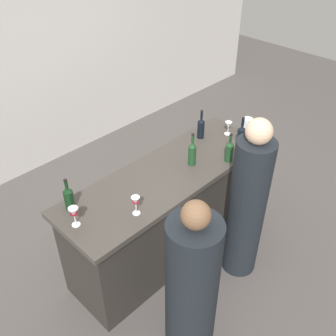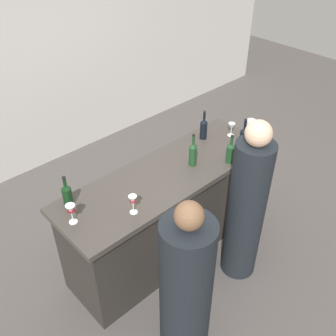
{
  "view_description": "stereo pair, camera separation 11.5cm",
  "coord_description": "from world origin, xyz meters",
  "px_view_note": "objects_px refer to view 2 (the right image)",
  "views": [
    {
      "loc": [
        -1.89,
        -1.86,
        2.96
      ],
      "look_at": [
        0.0,
        0.0,
        1.0
      ],
      "focal_mm": 41.43,
      "sensor_mm": 36.0,
      "label": 1
    },
    {
      "loc": [
        -1.8,
        -1.94,
        2.96
      ],
      "look_at": [
        0.0,
        0.0,
        1.0
      ],
      "focal_mm": 41.43,
      "sensor_mm": 36.0,
      "label": 2
    }
  ],
  "objects_px": {
    "wine_glass_near_right": "(71,210)",
    "person_left_guest": "(186,287)",
    "wine_bottle_leftmost_dark_green": "(67,195)",
    "wine_glass_near_center": "(232,127)",
    "wine_bottle_rightmost_near_black": "(244,137)",
    "wine_glass_near_left": "(133,201)",
    "wine_bottle_second_left_olive_green": "(193,154)",
    "person_center_guest": "(246,209)",
    "wine_bottle_second_right_near_black": "(204,128)",
    "water_pitcher": "(250,130)",
    "wine_bottle_center_olive_green": "(230,152)"
  },
  "relations": [
    {
      "from": "wine_bottle_second_right_near_black",
      "to": "wine_glass_near_center",
      "type": "xyz_separation_m",
      "value": [
        0.24,
        -0.15,
        -0.02
      ]
    },
    {
      "from": "wine_bottle_center_olive_green",
      "to": "person_center_guest",
      "type": "bearing_deg",
      "value": -116.83
    },
    {
      "from": "wine_bottle_rightmost_near_black",
      "to": "wine_glass_near_left",
      "type": "bearing_deg",
      "value": 179.68
    },
    {
      "from": "wine_bottle_second_right_near_black",
      "to": "wine_glass_near_right",
      "type": "xyz_separation_m",
      "value": [
        -1.55,
        -0.14,
        0.0
      ]
    },
    {
      "from": "wine_bottle_rightmost_near_black",
      "to": "wine_glass_near_right",
      "type": "bearing_deg",
      "value": 172.27
    },
    {
      "from": "wine_bottle_rightmost_near_black",
      "to": "water_pitcher",
      "type": "height_order",
      "value": "wine_bottle_rightmost_near_black"
    },
    {
      "from": "wine_glass_near_left",
      "to": "wine_glass_near_right",
      "type": "xyz_separation_m",
      "value": [
        -0.39,
        0.22,
        0.0
      ]
    },
    {
      "from": "wine_bottle_second_left_olive_green",
      "to": "wine_bottle_center_olive_green",
      "type": "bearing_deg",
      "value": -36.1
    },
    {
      "from": "wine_glass_near_right",
      "to": "person_center_guest",
      "type": "height_order",
      "value": "person_center_guest"
    },
    {
      "from": "wine_bottle_second_left_olive_green",
      "to": "water_pitcher",
      "type": "distance_m",
      "value": 0.69
    },
    {
      "from": "wine_glass_near_center",
      "to": "wine_bottle_leftmost_dark_green",
      "type": "bearing_deg",
      "value": 173.53
    },
    {
      "from": "wine_glass_near_right",
      "to": "person_center_guest",
      "type": "xyz_separation_m",
      "value": [
        1.24,
        -0.66,
        -0.32
      ]
    },
    {
      "from": "wine_bottle_second_left_olive_green",
      "to": "wine_bottle_second_right_near_black",
      "type": "height_order",
      "value": "wine_bottle_second_left_olive_green"
    },
    {
      "from": "wine_bottle_center_olive_green",
      "to": "wine_glass_near_left",
      "type": "relative_size",
      "value": 1.72
    },
    {
      "from": "wine_bottle_rightmost_near_black",
      "to": "wine_glass_near_right",
      "type": "height_order",
      "value": "wine_bottle_rightmost_near_black"
    },
    {
      "from": "wine_glass_near_left",
      "to": "person_center_guest",
      "type": "xyz_separation_m",
      "value": [
        0.85,
        -0.43,
        -0.32
      ]
    },
    {
      "from": "wine_bottle_leftmost_dark_green",
      "to": "person_left_guest",
      "type": "relative_size",
      "value": 0.19
    },
    {
      "from": "wine_bottle_second_left_olive_green",
      "to": "wine_bottle_second_right_near_black",
      "type": "xyz_separation_m",
      "value": [
        0.39,
        0.24,
        -0.01
      ]
    },
    {
      "from": "wine_bottle_center_olive_green",
      "to": "wine_glass_near_right",
      "type": "xyz_separation_m",
      "value": [
        -1.43,
        0.29,
        0.01
      ]
    },
    {
      "from": "wine_bottle_second_left_olive_green",
      "to": "person_center_guest",
      "type": "height_order",
      "value": "person_center_guest"
    },
    {
      "from": "wine_bottle_second_right_near_black",
      "to": "person_center_guest",
      "type": "height_order",
      "value": "person_center_guest"
    },
    {
      "from": "wine_glass_near_right",
      "to": "person_left_guest",
      "type": "height_order",
      "value": "person_left_guest"
    },
    {
      "from": "wine_bottle_second_right_near_black",
      "to": "wine_glass_near_right",
      "type": "relative_size",
      "value": 1.81
    },
    {
      "from": "person_left_guest",
      "to": "water_pitcher",
      "type": "bearing_deg",
      "value": -50.87
    },
    {
      "from": "wine_bottle_center_olive_green",
      "to": "wine_bottle_second_right_near_black",
      "type": "distance_m",
      "value": 0.45
    },
    {
      "from": "wine_glass_near_left",
      "to": "wine_glass_near_center",
      "type": "relative_size",
      "value": 1.19
    },
    {
      "from": "wine_bottle_leftmost_dark_green",
      "to": "water_pitcher",
      "type": "relative_size",
      "value": 1.26
    },
    {
      "from": "wine_bottle_second_right_near_black",
      "to": "wine_glass_near_left",
      "type": "height_order",
      "value": "wine_bottle_second_right_near_black"
    },
    {
      "from": "wine_bottle_second_left_olive_green",
      "to": "wine_bottle_center_olive_green",
      "type": "distance_m",
      "value": 0.34
    },
    {
      "from": "wine_bottle_leftmost_dark_green",
      "to": "wine_glass_near_right",
      "type": "bearing_deg",
      "value": -112.72
    },
    {
      "from": "wine_bottle_center_olive_green",
      "to": "person_center_guest",
      "type": "height_order",
      "value": "person_center_guest"
    },
    {
      "from": "wine_glass_near_center",
      "to": "wine_glass_near_right",
      "type": "distance_m",
      "value": 1.79
    },
    {
      "from": "wine_bottle_second_left_olive_green",
      "to": "wine_glass_near_left",
      "type": "xyz_separation_m",
      "value": [
        -0.77,
        -0.13,
        -0.0
      ]
    },
    {
      "from": "wine_bottle_leftmost_dark_green",
      "to": "wine_bottle_second_left_olive_green",
      "type": "xyz_separation_m",
      "value": [
        1.08,
        -0.28,
        0.01
      ]
    },
    {
      "from": "wine_bottle_rightmost_near_black",
      "to": "person_center_guest",
      "type": "height_order",
      "value": "person_center_guest"
    },
    {
      "from": "wine_bottle_second_right_near_black",
      "to": "wine_glass_near_right",
      "type": "distance_m",
      "value": 1.56
    },
    {
      "from": "wine_glass_near_left",
      "to": "person_left_guest",
      "type": "height_order",
      "value": "person_left_guest"
    },
    {
      "from": "wine_glass_near_right",
      "to": "person_left_guest",
      "type": "xyz_separation_m",
      "value": [
        0.37,
        -0.82,
        -0.41
      ]
    },
    {
      "from": "person_left_guest",
      "to": "wine_bottle_leftmost_dark_green",
      "type": "bearing_deg",
      "value": 32.05
    },
    {
      "from": "water_pitcher",
      "to": "wine_bottle_rightmost_near_black",
      "type": "bearing_deg",
      "value": -164.39
    },
    {
      "from": "person_center_guest",
      "to": "wine_bottle_rightmost_near_black",
      "type": "bearing_deg",
      "value": -24.6
    },
    {
      "from": "wine_bottle_second_left_olive_green",
      "to": "person_left_guest",
      "type": "xyz_separation_m",
      "value": [
        -0.79,
        -0.72,
        -0.41
      ]
    },
    {
      "from": "wine_glass_near_right",
      "to": "water_pitcher",
      "type": "xyz_separation_m",
      "value": [
        1.85,
        -0.19,
        -0.01
      ]
    },
    {
      "from": "wine_glass_near_left",
      "to": "person_center_guest",
      "type": "height_order",
      "value": "person_center_guest"
    },
    {
      "from": "wine_glass_near_center",
      "to": "water_pitcher",
      "type": "xyz_separation_m",
      "value": [
        0.06,
        -0.18,
        0.01
      ]
    },
    {
      "from": "wine_bottle_center_olive_green",
      "to": "wine_glass_near_right",
      "type": "bearing_deg",
      "value": 168.43
    },
    {
      "from": "wine_bottle_leftmost_dark_green",
      "to": "wine_glass_near_center",
      "type": "xyz_separation_m",
      "value": [
        1.71,
        -0.19,
        -0.01
      ]
    },
    {
      "from": "wine_glass_near_center",
      "to": "wine_glass_near_right",
      "type": "bearing_deg",
      "value": 179.66
    },
    {
      "from": "wine_bottle_leftmost_dark_green",
      "to": "wine_glass_near_right",
      "type": "height_order",
      "value": "wine_bottle_leftmost_dark_green"
    },
    {
      "from": "wine_bottle_rightmost_near_black",
      "to": "person_left_guest",
      "type": "relative_size",
      "value": 0.21
    }
  ]
}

